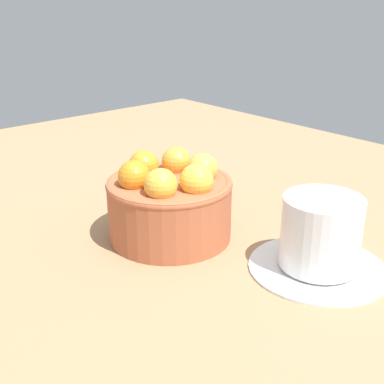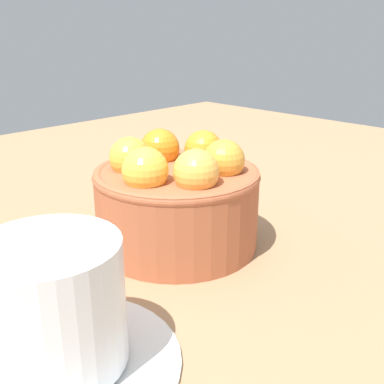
{
  "view_description": "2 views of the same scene",
  "coord_description": "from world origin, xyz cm",
  "views": [
    {
      "loc": [
        44.66,
        -35.42,
        28.41
      ],
      "look_at": [
        1.32,
        2.44,
        5.67
      ],
      "focal_mm": 47.83,
      "sensor_mm": 36.0,
      "label": 1
    },
    {
      "loc": [
        27.61,
        29.15,
        19.74
      ],
      "look_at": [
        -0.52,
        1.44,
        5.48
      ],
      "focal_mm": 43.57,
      "sensor_mm": 36.0,
      "label": 2
    }
  ],
  "objects": [
    {
      "name": "ground_plane",
      "position": [
        0.0,
        0.0,
        -2.3
      ],
      "size": [
        131.08,
        114.27,
        4.6
      ],
      "primitive_type": "cube",
      "color": "#997551"
    },
    {
      "name": "terracotta_bowl",
      "position": [
        0.02,
        0.0,
        4.73
      ],
      "size": [
        15.14,
        15.14,
        10.35
      ],
      "color": "#AD5938",
      "rests_on": "ground_plane"
    },
    {
      "name": "coffee_cup",
      "position": [
        16.83,
        7.11,
        3.68
      ],
      "size": [
        15.02,
        15.02,
        8.37
      ],
      "color": "white",
      "rests_on": "ground_plane"
    }
  ]
}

